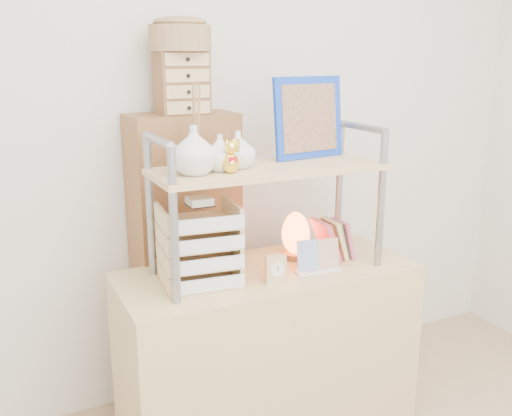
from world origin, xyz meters
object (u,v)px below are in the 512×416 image
(desk, at_px, (267,353))
(salt_lamp, at_px, (295,235))
(cabinet, at_px, (186,266))
(letter_tray, at_px, (200,249))

(desk, distance_m, salt_lamp, 0.51)
(cabinet, bearing_deg, desk, -61.81)
(cabinet, xyz_separation_m, salt_lamp, (0.39, -0.30, 0.18))
(salt_lamp, bearing_deg, cabinet, 142.76)
(letter_tray, bearing_deg, cabinet, 79.98)
(cabinet, xyz_separation_m, letter_tray, (-0.07, -0.38, 0.21))
(cabinet, bearing_deg, letter_tray, -102.71)
(desk, xyz_separation_m, cabinet, (-0.22, 0.37, 0.30))
(letter_tray, bearing_deg, desk, 1.86)
(cabinet, relative_size, letter_tray, 4.04)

